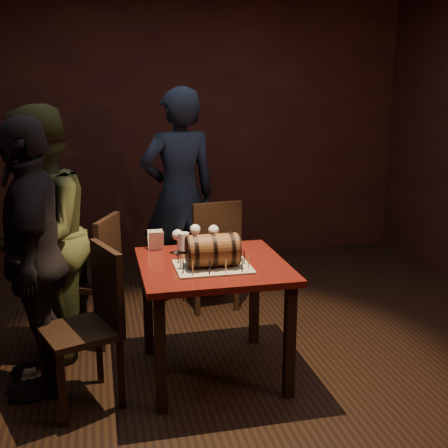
% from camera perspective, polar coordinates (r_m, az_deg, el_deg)
% --- Properties ---
extents(room_shell, '(5.04, 5.04, 2.80)m').
position_cam_1_polar(room_shell, '(3.49, 0.14, 7.00)').
color(room_shell, black).
rests_on(room_shell, ground).
extents(pub_table, '(0.90, 0.90, 0.75)m').
position_cam_1_polar(pub_table, '(3.52, -1.13, -5.66)').
color(pub_table, '#450E0B').
rests_on(pub_table, ground).
extents(cake_board, '(0.45, 0.35, 0.01)m').
position_cam_1_polar(cake_board, '(3.39, -1.15, -4.37)').
color(cake_board, '#AA9F89').
rests_on(cake_board, pub_table).
extents(barrel_cake, '(0.36, 0.21, 0.21)m').
position_cam_1_polar(barrel_cake, '(3.36, -1.17, -2.68)').
color(barrel_cake, brown).
rests_on(barrel_cake, cake_board).
extents(birthday_candles, '(0.40, 0.30, 0.09)m').
position_cam_1_polar(birthday_candles, '(3.38, -1.15, -3.62)').
color(birthday_candles, '#DECA85').
rests_on(birthday_candles, cake_board).
extents(wine_glass_left, '(0.07, 0.07, 0.16)m').
position_cam_1_polar(wine_glass_left, '(3.66, -4.75, -1.22)').
color(wine_glass_left, silver).
rests_on(wine_glass_left, pub_table).
extents(wine_glass_mid, '(0.07, 0.07, 0.16)m').
position_cam_1_polar(wine_glass_mid, '(3.79, -2.95, -0.67)').
color(wine_glass_mid, silver).
rests_on(wine_glass_mid, pub_table).
extents(wine_glass_right, '(0.07, 0.07, 0.16)m').
position_cam_1_polar(wine_glass_right, '(3.77, -1.06, -0.74)').
color(wine_glass_right, silver).
rests_on(wine_glass_right, pub_table).
extents(pint_of_ale, '(0.07, 0.07, 0.15)m').
position_cam_1_polar(pint_of_ale, '(3.63, -4.11, -2.09)').
color(pint_of_ale, silver).
rests_on(pint_of_ale, pub_table).
extents(menu_card, '(0.10, 0.05, 0.13)m').
position_cam_1_polar(menu_card, '(3.76, -6.95, -1.68)').
color(menu_card, white).
rests_on(menu_card, pub_table).
extents(chair_back, '(0.45, 0.45, 0.93)m').
position_cam_1_polar(chair_back, '(4.58, -1.10, -2.56)').
color(chair_back, black).
rests_on(chair_back, ground).
extents(chair_left_rear, '(0.52, 0.52, 0.93)m').
position_cam_1_polar(chair_left_rear, '(4.12, -12.86, -4.82)').
color(chair_left_rear, black).
rests_on(chair_left_rear, ground).
extents(chair_left_front, '(0.51, 0.51, 0.93)m').
position_cam_1_polar(chair_left_front, '(3.36, -13.23, -9.18)').
color(chair_left_front, black).
rests_on(chair_left_front, ground).
extents(person_back, '(0.73, 0.54, 1.82)m').
position_cam_1_polar(person_back, '(4.80, -4.58, 2.89)').
color(person_back, '#181F31').
rests_on(person_back, ground).
extents(person_left_rear, '(0.79, 0.94, 1.71)m').
position_cam_1_polar(person_left_rear, '(3.86, -18.17, -1.29)').
color(person_left_rear, '#363B1D').
rests_on(person_left_rear, ground).
extents(person_left_front, '(0.43, 0.99, 1.67)m').
position_cam_1_polar(person_left_front, '(3.49, -18.79, -3.29)').
color(person_left_front, black).
rests_on(person_left_front, ground).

